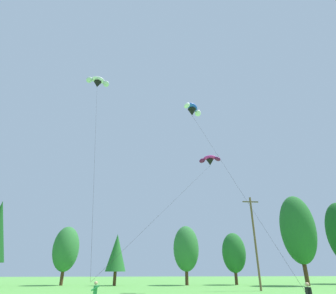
% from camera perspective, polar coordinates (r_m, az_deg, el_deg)
% --- Properties ---
extents(treeline_tree_c, '(4.32, 4.32, 9.32)m').
position_cam_1_polar(treeline_tree_c, '(53.46, -20.31, -19.10)').
color(treeline_tree_c, '#472D19').
rests_on(treeline_tree_c, ground_plane).
extents(treeline_tree_d, '(3.37, 3.37, 8.04)m').
position_cam_1_polar(treeline_tree_d, '(50.74, -10.57, -20.60)').
color(treeline_tree_d, '#472D19').
rests_on(treeline_tree_d, ground_plane).
extents(treeline_tree_e, '(4.37, 4.37, 9.50)m').
position_cam_1_polar(treeline_tree_e, '(51.15, 3.74, -20.15)').
color(treeline_tree_e, '#472D19').
rests_on(treeline_tree_e, ground_plane).
extents(treeline_tree_f, '(4.09, 4.09, 8.49)m').
position_cam_1_polar(treeline_tree_f, '(53.75, 13.43, -20.44)').
color(treeline_tree_f, '#472D19').
rests_on(treeline_tree_f, ground_plane).
extents(treeline_tree_g, '(5.71, 5.71, 14.49)m').
position_cam_1_polar(treeline_tree_g, '(54.49, 25.19, -15.07)').
color(treeline_tree_g, '#472D19').
rests_on(treeline_tree_g, ground_plane).
extents(utility_pole, '(2.20, 0.26, 11.47)m').
position_cam_1_polar(utility_pole, '(39.47, 17.49, -17.65)').
color(utility_pole, brown).
rests_on(utility_pole, ground_plane).
extents(kite_flyer_near, '(0.60, 0.63, 1.69)m').
position_cam_1_polar(kite_flyer_near, '(20.12, -14.83, -27.15)').
color(kite_flyer_near, '#4C4C51').
rests_on(kite_flyer_near, ground_plane).
extents(parafoil_kite_high_white, '(4.39, 9.59, 22.68)m').
position_cam_1_polar(parafoil_kite_high_white, '(36.12, -14.30, 12.85)').
color(parafoil_kite_high_white, white).
extents(parafoil_kite_mid_blue_white, '(5.52, 10.33, 18.15)m').
position_cam_1_polar(parafoil_kite_mid_blue_white, '(31.01, 5.04, 7.67)').
color(parafoil_kite_mid_blue_white, blue).
extents(parafoil_kite_far_magenta, '(13.60, 15.42, 15.08)m').
position_cam_1_polar(parafoil_kite_far_magenta, '(38.03, 8.62, -2.70)').
color(parafoil_kite_far_magenta, '#D12893').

